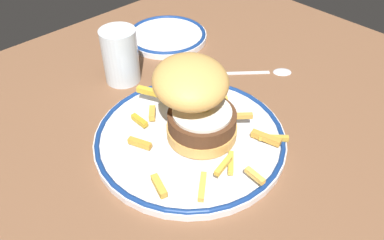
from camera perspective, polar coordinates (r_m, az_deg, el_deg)
name	(u,v)px	position (r cm, az deg, el deg)	size (l,w,h in cm)	color
ground_plane	(175,160)	(59.58, -2.57, -6.01)	(117.22, 94.38, 4.00)	brown
dinner_plate	(192,138)	(58.85, 0.00, -2.76)	(29.60, 29.60, 1.60)	silver
burger	(196,101)	(54.89, 0.58, 2.89)	(14.70, 15.06, 12.62)	#D69C4D
fries_pile	(194,120)	(59.11, 0.29, -0.01)	(21.68, 27.92, 2.92)	gold
water_glass	(121,59)	(71.45, -10.59, 8.90)	(6.51, 6.51, 10.22)	silver
side_plate	(167,36)	(85.51, -3.82, 12.51)	(17.51, 17.51, 1.60)	silver
spoon	(275,71)	(76.01, 12.28, 7.19)	(11.18, 9.97, 0.90)	silver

